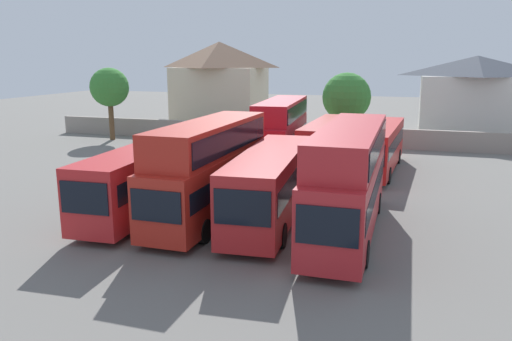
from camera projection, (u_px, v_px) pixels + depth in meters
ground at (308, 156)px, 42.01m from camera, size 140.00×140.00×0.00m
depot_boundary_wall at (320, 135)px, 47.01m from camera, size 56.00×0.50×1.80m
bus_1 at (149, 174)px, 26.61m from camera, size 3.01×12.05×3.45m
bus_2 at (209, 165)px, 25.06m from camera, size 2.77×10.79×4.91m
bus_3 at (271, 182)px, 24.66m from camera, size 3.33×11.17×3.53m
bus_4 at (349, 175)px, 22.81m from camera, size 2.62×11.83×4.97m
bus_5 at (228, 138)px, 38.89m from camera, size 3.22×10.89×3.35m
bus_6 at (281, 129)px, 37.45m from camera, size 3.28×10.92×4.93m
bus_7 at (328, 142)px, 36.92m from camera, size 2.77×10.44×3.44m
bus_8 at (378, 145)px, 35.74m from camera, size 3.21×11.37×3.34m
house_terrace_left at (220, 84)px, 58.32m from camera, size 10.22×7.71×9.82m
house_terrace_centre at (474, 96)px, 51.16m from camera, size 11.02×7.93×8.22m
tree_left_of_lot at (347, 97)px, 48.02m from camera, size 4.63×4.63×6.65m
tree_behind_wall at (109, 88)px, 49.10m from camera, size 3.77×3.77×7.08m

